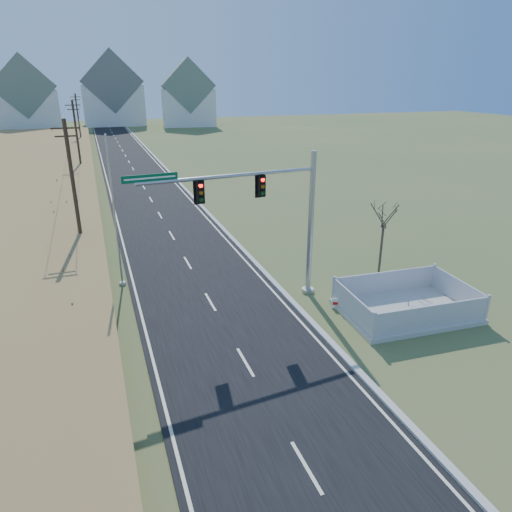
{
  "coord_description": "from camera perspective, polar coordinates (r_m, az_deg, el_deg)",
  "views": [
    {
      "loc": [
        -5.14,
        -17.7,
        11.33
      ],
      "look_at": [
        1.76,
        1.55,
        3.4
      ],
      "focal_mm": 32.0,
      "sensor_mm": 36.0,
      "label": 1
    }
  ],
  "objects": [
    {
      "name": "road",
      "position": [
        68.82,
        -15.45,
        11.01
      ],
      "size": [
        8.0,
        180.0,
        0.06
      ],
      "primitive_type": "cube",
      "color": "black",
      "rests_on": "ground"
    },
    {
      "name": "utility_pole_mid",
      "position": [
        63.06,
        -21.48,
        13.75
      ],
      "size": [
        1.8,
        0.26,
        9.0
      ],
      "color": "#422D1E",
      "rests_on": "ground"
    },
    {
      "name": "condo_ne",
      "position": [
        124.35,
        -8.5,
        18.93
      ],
      "size": [
        14.12,
        10.51,
        16.52
      ],
      "rotation": [
        0.0,
        0.0,
        -0.1
      ],
      "color": "silver",
      "rests_on": "ground"
    },
    {
      "name": "traffic_signal_mast",
      "position": [
        23.66,
        2.94,
        5.18
      ],
      "size": [
        9.96,
        1.22,
        7.95
      ],
      "rotation": [
        0.0,
        0.0,
        0.09
      ],
      "color": "#9EA0A5",
      "rests_on": "ground"
    },
    {
      "name": "condo_nnw",
      "position": [
        126.43,
        -26.81,
        17.09
      ],
      "size": [
        14.93,
        11.17,
        17.03
      ],
      "rotation": [
        0.0,
        0.0,
        0.07
      ],
      "color": "silver",
      "rests_on": "ground"
    },
    {
      "name": "curb",
      "position": [
        69.25,
        -11.98,
        11.42
      ],
      "size": [
        0.3,
        180.0,
        0.18
      ],
      "primitive_type": "cube",
      "color": "#B2AFA8",
      "rests_on": "ground"
    },
    {
      "name": "utility_pole_far",
      "position": [
        92.94,
        -21.33,
        15.74
      ],
      "size": [
        1.8,
        0.26,
        9.0
      ],
      "color": "#422D1E",
      "rests_on": "ground"
    },
    {
      "name": "utility_pole_near",
      "position": [
        33.39,
        -21.87,
        8.22
      ],
      "size": [
        1.8,
        0.26,
        9.0
      ],
      "color": "#422D1E",
      "rests_on": "ground"
    },
    {
      "name": "fence_enclosure",
      "position": [
        24.95,
        18.18,
        -6.21
      ],
      "size": [
        6.76,
        4.81,
        1.49
      ],
      "rotation": [
        0.0,
        0.0,
        -0.06
      ],
      "color": "#B7B5AD",
      "rests_on": "ground"
    },
    {
      "name": "bare_tree",
      "position": [
        28.1,
        15.81,
        5.11
      ],
      "size": [
        1.84,
        1.84,
        4.87
      ],
      "color": "#4C3F33",
      "rests_on": "ground"
    },
    {
      "name": "open_sign",
      "position": [
        24.53,
        10.01,
        -5.86
      ],
      "size": [
        0.43,
        0.27,
        0.57
      ],
      "rotation": [
        0.0,
        0.0,
        -0.51
      ],
      "color": "white",
      "rests_on": "ground"
    },
    {
      "name": "flagpole",
      "position": [
        26.92,
        -17.07,
        3.26
      ],
      "size": [
        0.39,
        0.39,
        8.67
      ],
      "color": "#B7B5AD",
      "rests_on": "ground"
    },
    {
      "name": "ground",
      "position": [
        21.63,
        -3.05,
        -10.41
      ],
      "size": [
        260.0,
        260.0,
        0.0
      ],
      "primitive_type": "plane",
      "color": "#495E2D",
      "rests_on": "ground"
    },
    {
      "name": "condo_n",
      "position": [
        129.95,
        -17.5,
        18.66
      ],
      "size": [
        15.27,
        10.2,
        18.54
      ],
      "color": "silver",
      "rests_on": "ground"
    }
  ]
}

